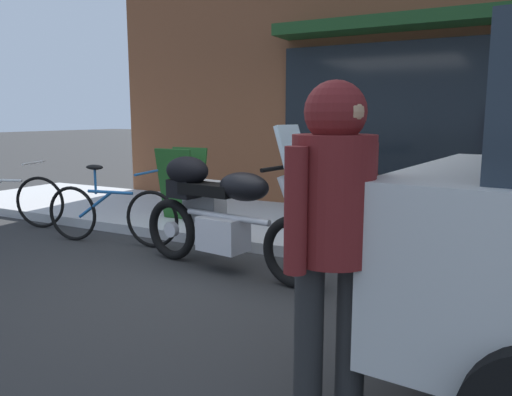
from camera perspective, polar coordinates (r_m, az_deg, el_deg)
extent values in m
plane|color=#2B2B2B|center=(4.52, -5.47, -9.68)|extent=(80.00, 80.00, 0.00)
torus|color=black|center=(4.32, 4.33, -6.14)|extent=(0.64, 0.18, 0.63)
cylinder|color=silver|center=(4.32, 4.33, -6.14)|extent=(0.17, 0.08, 0.16)
torus|color=black|center=(5.23, -9.55, -3.52)|extent=(0.64, 0.18, 0.63)
cylinder|color=silver|center=(5.23, -9.55, -3.52)|extent=(0.17, 0.08, 0.16)
cube|color=silver|center=(4.76, -3.76, -4.07)|extent=(0.48, 0.36, 0.32)
cylinder|color=silver|center=(4.70, -3.31, -2.14)|extent=(0.96, 0.19, 0.06)
ellipsoid|color=black|center=(4.52, -1.39, 1.29)|extent=(0.55, 0.35, 0.26)
cube|color=black|center=(4.80, -5.36, 0.99)|extent=(0.63, 0.32, 0.11)
cube|color=black|center=(5.02, -8.18, 1.08)|extent=(0.31, 0.26, 0.18)
cylinder|color=silver|center=(4.25, 4.38, -1.99)|extent=(0.35, 0.12, 0.67)
cylinder|color=black|center=(4.26, 3.08, 3.49)|extent=(0.12, 0.62, 0.04)
cube|color=silver|center=(4.20, 4.02, 5.87)|extent=(0.19, 0.34, 0.35)
sphere|color=#EAEACC|center=(4.19, 4.89, 1.45)|extent=(0.14, 0.14, 0.14)
cube|color=#A3A3A3|center=(5.19, -5.89, -0.41)|extent=(0.46, 0.26, 0.44)
cube|color=black|center=(5.28, -5.21, -0.23)|extent=(0.37, 0.07, 0.03)
ellipsoid|color=black|center=(4.97, -7.81, 3.09)|extent=(0.52, 0.38, 0.28)
torus|color=black|center=(5.74, -11.70, -2.36)|extent=(0.65, 0.16, 0.65)
torus|color=black|center=(6.33, -20.07, -1.66)|extent=(0.65, 0.16, 0.65)
cylinder|color=#1E5999|center=(5.97, -16.21, 0.64)|extent=(0.58, 0.14, 0.04)
cylinder|color=#1E5999|center=(6.11, -17.78, -0.76)|extent=(0.45, 0.12, 0.33)
cylinder|color=#1E5999|center=(6.06, -17.75, 1.84)|extent=(0.03, 0.03, 0.30)
ellipsoid|color=black|center=(6.04, -17.83, 3.34)|extent=(0.23, 0.14, 0.06)
cylinder|color=#1E5999|center=(5.68, -12.31, 2.82)|extent=(0.11, 0.48, 0.03)
cylinder|color=#292929|center=(2.53, 10.66, -15.73)|extent=(0.14, 0.14, 0.80)
cylinder|color=#292929|center=(2.50, 5.98, -15.95)|extent=(0.14, 0.14, 0.80)
cylinder|color=maroon|center=(2.30, 8.74, -0.09)|extent=(0.50, 0.50, 0.58)
sphere|color=maroon|center=(2.27, 8.98, 9.61)|extent=(0.28, 0.28, 0.28)
sphere|color=tan|center=(2.23, 10.12, 9.59)|extent=(0.17, 0.17, 0.17)
cylinder|color=maroon|center=(2.48, 12.37, -0.22)|extent=(0.10, 0.10, 0.55)
cylinder|color=maroon|center=(2.15, 4.51, -1.47)|extent=(0.10, 0.10, 0.55)
cube|color=#1E511E|center=(6.58, -8.97, 1.52)|extent=(0.55, 0.19, 0.93)
cube|color=#1E511E|center=(6.75, -7.84, 1.74)|extent=(0.55, 0.19, 0.93)
torus|color=black|center=(7.20, -23.27, -0.45)|extent=(0.66, 0.26, 0.68)
cylinder|color=silver|center=(7.47, -26.92, 1.79)|extent=(0.57, 0.23, 0.04)
cylinder|color=silver|center=(7.17, -23.88, 3.67)|extent=(0.18, 0.46, 0.03)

